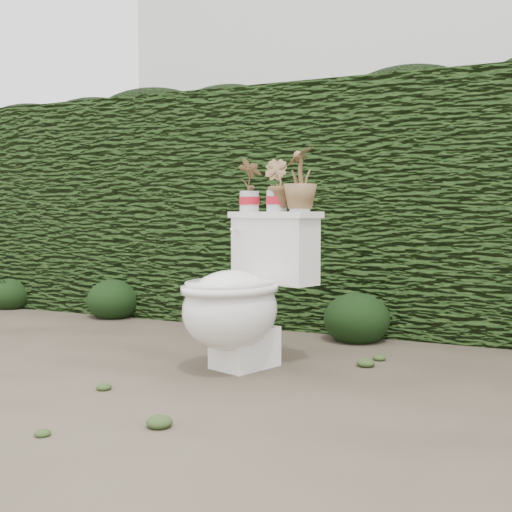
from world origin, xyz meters
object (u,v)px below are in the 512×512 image
at_px(potted_plant_right, 300,181).
at_px(potted_plant_left, 249,186).
at_px(toilet, 242,297).
at_px(potted_plant_center, 277,186).

bearing_deg(potted_plant_right, potted_plant_left, -121.65).
height_order(toilet, potted_plant_center, potted_plant_center).
height_order(toilet, potted_plant_left, potted_plant_left).
xyz_separation_m(potted_plant_left, potted_plant_center, (0.19, -0.06, -0.01)).
bearing_deg(potted_plant_center, potted_plant_right, -178.09).
height_order(potted_plant_center, potted_plant_right, potted_plant_right).
distance_m(potted_plant_left, potted_plant_center, 0.20).
bearing_deg(potted_plant_right, potted_plant_center, -121.65).
bearing_deg(toilet, potted_plant_left, 127.12).
xyz_separation_m(potted_plant_center, potted_plant_right, (0.15, -0.05, 0.02)).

